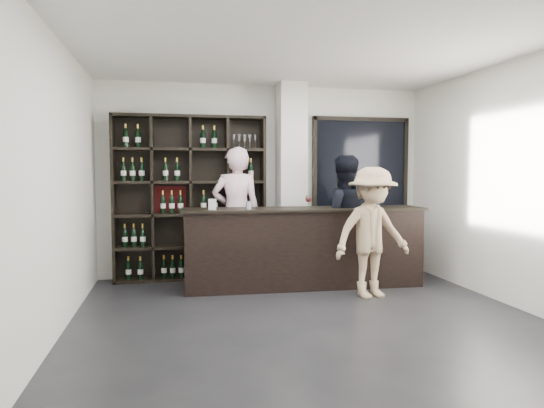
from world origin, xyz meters
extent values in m
cube|color=black|center=(0.00, 0.00, -0.01)|extent=(5.00, 5.50, 0.01)
cube|color=silver|center=(0.35, 2.47, 1.45)|extent=(0.40, 0.40, 2.90)
cube|color=black|center=(1.55, 2.69, 1.40)|extent=(1.60, 0.08, 2.10)
cube|color=black|center=(1.55, 2.69, 1.40)|extent=(1.48, 0.02, 1.98)
cube|color=black|center=(0.35, 1.75, 0.53)|extent=(3.23, 0.61, 1.06)
cube|color=black|center=(0.35, 1.75, 1.08)|extent=(3.31, 0.69, 0.03)
imported|color=#FFCEDD|center=(-0.50, 2.40, 0.97)|extent=(0.74, 0.52, 1.94)
imported|color=black|center=(0.95, 1.85, 0.91)|extent=(0.97, 0.80, 1.82)
imported|color=#9F8465|center=(1.04, 1.05, 0.82)|extent=(1.16, 0.81, 1.65)
cylinder|color=silver|center=(-0.43, 1.67, 1.14)|extent=(0.09, 0.09, 0.11)
cube|color=white|center=(1.40, 1.83, 1.10)|extent=(0.16, 0.16, 0.02)
cube|color=white|center=(-0.91, 1.67, 1.16)|extent=(0.10, 0.08, 0.14)
camera|label=1|loc=(-1.43, -4.62, 1.59)|focal=32.00mm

